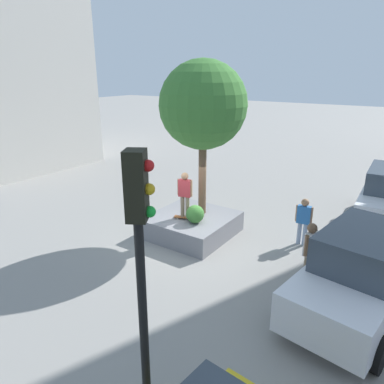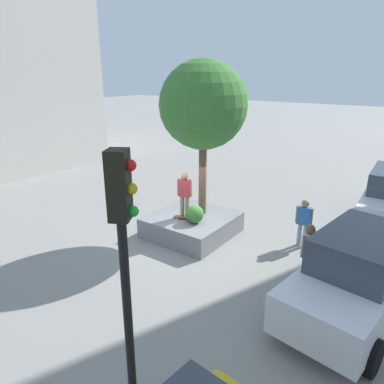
{
  "view_description": "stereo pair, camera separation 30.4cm",
  "coord_description": "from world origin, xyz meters",
  "views": [
    {
      "loc": [
        9.35,
        6.46,
        5.68
      ],
      "look_at": [
        -0.54,
        -0.32,
        1.63
      ],
      "focal_mm": 33.45,
      "sensor_mm": 36.0,
      "label": 1
    },
    {
      "loc": [
        9.18,
        6.71,
        5.68
      ],
      "look_at": [
        -0.54,
        -0.32,
        1.63
      ],
      "focal_mm": 33.45,
      "sensor_mm": 36.0,
      "label": 2
    }
  ],
  "objects": [
    {
      "name": "skateboard",
      "position": [
        -0.14,
        -0.34,
        0.79
      ],
      "size": [
        0.47,
        0.82,
        0.07
      ],
      "color": "brown",
      "rests_on": "planter_ledge"
    },
    {
      "name": "plaza_tree",
      "position": [
        -0.99,
        -0.17,
        4.6
      ],
      "size": [
        3.0,
        3.0,
        5.38
      ],
      "color": "brown",
      "rests_on": "planter_ledge"
    },
    {
      "name": "traffic_light_corner",
      "position": [
        6.47,
        3.72,
        3.29
      ],
      "size": [
        0.36,
        0.37,
        4.85
      ],
      "color": "black",
      "rests_on": "ground"
    },
    {
      "name": "plaza_lowrise_south",
      "position": [
        -2.98,
        -16.32,
        7.17
      ],
      "size": [
        7.55,
        8.95,
        14.35
      ],
      "primitive_type": "cube",
      "color": "beige",
      "rests_on": "ground"
    },
    {
      "name": "boxwood_shrub",
      "position": [
        -0.08,
        0.13,
        1.04
      ],
      "size": [
        0.63,
        0.63,
        0.63
      ],
      "primitive_type": "sphere",
      "color": "#3D7A33",
      "rests_on": "planter_ledge"
    },
    {
      "name": "police_car",
      "position": [
        0.93,
        5.55,
        1.1
      ],
      "size": [
        4.88,
        2.69,
        2.16
      ],
      "color": "white",
      "rests_on": "ground"
    },
    {
      "name": "pedestrian_crossing",
      "position": [
        0.14,
        4.13,
        1.02
      ],
      "size": [
        0.59,
        0.28,
        1.77
      ],
      "color": "#847056",
      "rests_on": "ground"
    },
    {
      "name": "planter_ledge",
      "position": [
        -0.54,
        -0.32,
        0.37
      ],
      "size": [
        2.85,
        2.77,
        0.73
      ],
      "primitive_type": "cube",
      "color": "gray",
      "rests_on": "ground"
    },
    {
      "name": "bystander_watching",
      "position": [
        -1.99,
        3.27,
        0.97
      ],
      "size": [
        0.26,
        0.57,
        1.67
      ],
      "color": "#8C9EB7",
      "rests_on": "ground"
    },
    {
      "name": "skateboarder",
      "position": [
        -0.14,
        -0.34,
        1.74
      ],
      "size": [
        0.28,
        0.54,
        1.63
      ],
      "color": "#847056",
      "rests_on": "skateboard"
    },
    {
      "name": "ground_plane",
      "position": [
        0.0,
        0.0,
        0.0
      ],
      "size": [
        120.0,
        120.0,
        0.0
      ],
      "primitive_type": "plane",
      "color": "gray"
    }
  ]
}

